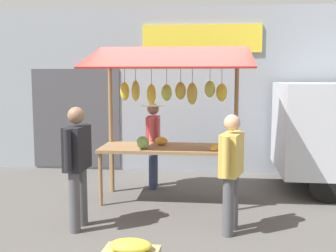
# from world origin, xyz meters

# --- Properties ---
(ground_plane) EXTENTS (40.00, 40.00, 0.00)m
(ground_plane) POSITION_xyz_m (0.00, 0.00, 0.00)
(ground_plane) COLOR #514F4C
(street_backdrop) EXTENTS (9.00, 0.30, 3.40)m
(street_backdrop) POSITION_xyz_m (0.04, -2.20, 1.70)
(street_backdrop) COLOR #8C939E
(street_backdrop) RESTS_ON ground
(market_stall) EXTENTS (2.50, 1.46, 2.50)m
(market_stall) POSITION_xyz_m (-0.01, -0.05, 1.55)
(market_stall) COLOR olive
(market_stall) RESTS_ON ground
(vendor_with_sunhat) EXTENTS (0.39, 0.67, 1.53)m
(vendor_with_sunhat) POSITION_xyz_m (0.38, -0.75, 0.89)
(vendor_with_sunhat) COLOR navy
(vendor_with_sunhat) RESTS_ON ground
(shopper_in_grey_tee) EXTENTS (0.34, 0.64, 1.53)m
(shopper_in_grey_tee) POSITION_xyz_m (-0.91, 1.31, 0.87)
(shopper_in_grey_tee) COLOR #4C4C51
(shopper_in_grey_tee) RESTS_ON ground
(shopper_with_ponytail) EXTENTS (0.25, 0.69, 1.61)m
(shopper_with_ponytail) POSITION_xyz_m (1.07, 1.38, 0.93)
(shopper_with_ponytail) COLOR #4C4C51
(shopper_with_ponytail) RESTS_ON ground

